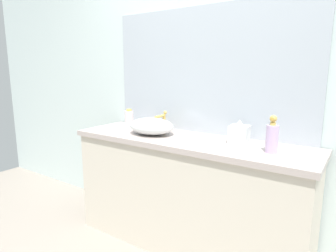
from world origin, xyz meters
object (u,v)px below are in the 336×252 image
object	(u,v)px
sink_basin	(151,126)
lotion_bottle	(129,119)
soap_dispenser	(272,137)
tissue_box	(239,133)

from	to	relation	value
sink_basin	lotion_bottle	xyz separation A→B (m)	(-0.34, 0.12, 0.01)
soap_dispenser	tissue_box	distance (m)	0.27
sink_basin	tissue_box	xyz separation A→B (m)	(0.66, 0.11, 0.00)
sink_basin	soap_dispenser	bearing A→B (deg)	-0.16
lotion_bottle	tissue_box	world-z (taller)	tissue_box
soap_dispenser	sink_basin	bearing A→B (deg)	179.84
soap_dispenser	lotion_bottle	bearing A→B (deg)	174.22
sink_basin	soap_dispenser	distance (m)	0.91
tissue_box	soap_dispenser	bearing A→B (deg)	-25.11
sink_basin	lotion_bottle	size ratio (longest dim) A/B	2.38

